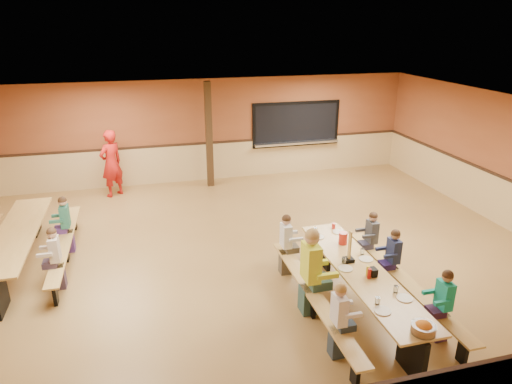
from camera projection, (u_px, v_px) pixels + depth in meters
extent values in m
plane|color=olive|center=(255.00, 254.00, 9.46)|extent=(12.00, 12.00, 0.00)
cube|color=brown|center=(212.00, 130.00, 13.45)|extent=(12.00, 0.04, 3.00)
cube|color=brown|center=(384.00, 358.00, 4.40)|extent=(12.00, 0.04, 3.00)
cube|color=brown|center=(510.00, 163.00, 10.35)|extent=(0.04, 10.00, 3.00)
cube|color=white|center=(255.00, 110.00, 8.40)|extent=(12.00, 10.00, 0.04)
cube|color=black|center=(296.00, 124.00, 14.02)|extent=(2.60, 0.06, 1.20)
cube|color=silver|center=(297.00, 143.00, 14.14)|extent=(2.70, 0.28, 0.06)
cube|color=#2F1F0F|center=(209.00, 135.00, 12.86)|extent=(0.18, 0.18, 3.00)
cube|color=tan|center=(361.00, 271.00, 7.43)|extent=(0.75, 3.60, 0.04)
cube|color=black|center=(412.00, 352.00, 6.15)|extent=(0.08, 0.60, 0.70)
cube|color=black|center=(323.00, 248.00, 8.96)|extent=(0.08, 0.60, 0.70)
cube|color=tan|center=(313.00, 293.00, 7.33)|extent=(0.26, 3.60, 0.04)
cube|color=black|center=(313.00, 305.00, 7.41)|extent=(0.06, 0.18, 0.41)
cube|color=tan|center=(404.00, 280.00, 7.72)|extent=(0.26, 3.60, 0.04)
cube|color=black|center=(403.00, 291.00, 7.80)|extent=(0.06, 0.18, 0.41)
cube|color=tan|center=(17.00, 233.00, 8.76)|extent=(0.75, 3.60, 0.04)
cube|color=black|center=(0.00, 293.00, 7.49)|extent=(0.08, 0.60, 0.70)
cube|color=black|center=(35.00, 219.00, 10.29)|extent=(0.08, 0.60, 0.70)
cube|color=tan|center=(65.00, 241.00, 9.06)|extent=(0.26, 3.60, 0.04)
cube|color=black|center=(66.00, 251.00, 9.14)|extent=(0.06, 0.18, 0.41)
imported|color=red|center=(111.00, 163.00, 12.31)|extent=(0.80, 0.77, 1.84)
cylinder|color=red|center=(343.00, 238.00, 8.25)|extent=(0.16, 0.16, 0.22)
cube|color=black|center=(373.00, 272.00, 7.24)|extent=(0.10, 0.14, 0.13)
cylinder|color=yellow|center=(368.00, 271.00, 7.23)|extent=(0.06, 0.06, 0.17)
cylinder|color=#B2140F|center=(369.00, 274.00, 7.15)|extent=(0.06, 0.06, 0.17)
cube|color=black|center=(348.00, 260.00, 7.68)|extent=(0.16, 0.16, 0.06)
cube|color=tan|center=(350.00, 245.00, 7.58)|extent=(0.02, 0.09, 0.50)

